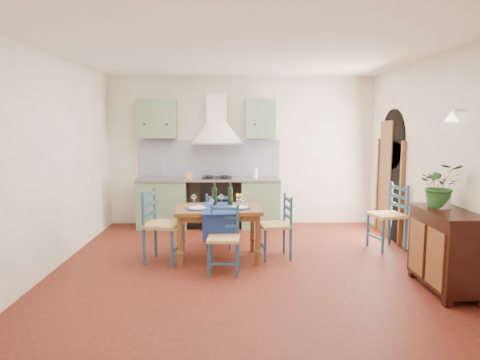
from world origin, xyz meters
name	(u,v)px	position (x,y,z in m)	size (l,w,h in m)	color
floor	(244,264)	(0.00, 0.00, 0.00)	(5.00, 5.00, 0.00)	#3F130D
back_wall	(216,170)	(-0.47, 2.29, 1.05)	(5.00, 0.96, 2.80)	white
right_wall	(422,165)	(2.50, 0.28, 1.34)	(0.26, 5.00, 2.80)	white
left_wall	(54,162)	(-2.50, 0.00, 1.40)	(0.04, 5.00, 2.80)	white
ceiling	(245,53)	(0.00, 0.00, 2.80)	(5.00, 5.00, 0.01)	white
dining_table	(219,214)	(-0.35, 0.22, 0.66)	(1.21, 0.92, 1.06)	brown
chair_near	(224,238)	(-0.27, -0.31, 0.45)	(0.42, 0.42, 0.86)	navy
chair_far	(219,219)	(-0.37, 0.81, 0.45)	(0.41, 0.41, 0.86)	navy
chair_left	(161,225)	(-1.15, 0.13, 0.52)	(0.56, 0.56, 1.00)	navy
chair_right	(277,226)	(0.48, 0.30, 0.47)	(0.47, 0.47, 0.90)	navy
chair_spare	(389,215)	(2.23, 0.73, 0.52)	(0.57, 0.57, 1.00)	navy
sideboard	(446,247)	(2.26, -0.96, 0.51)	(0.50, 1.05, 0.94)	black
potted_plant	(440,185)	(2.24, -0.79, 1.19)	(0.47, 0.40, 0.52)	#255B25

